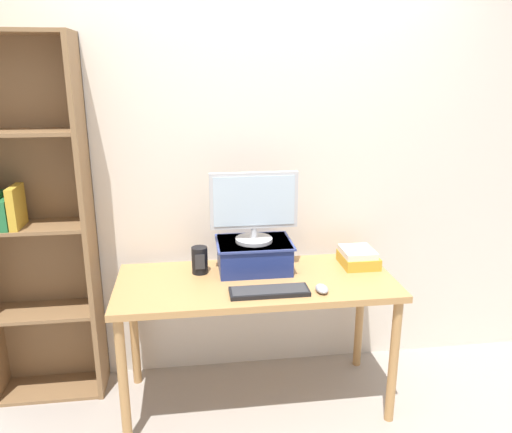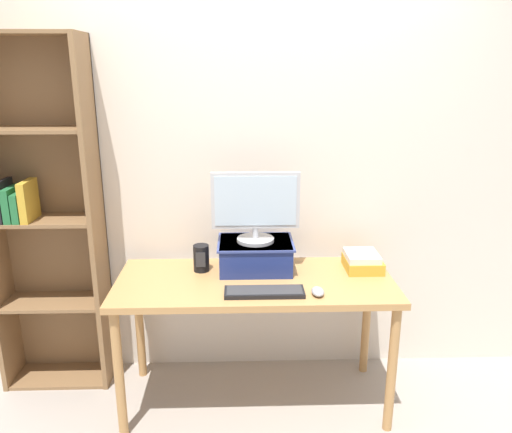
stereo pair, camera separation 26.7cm
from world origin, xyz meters
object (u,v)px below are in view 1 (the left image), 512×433
object	(u,v)px
riser_box	(254,254)
keyboard	(269,291)
desk	(256,293)
computer_monitor	(254,206)
computer_mouse	(322,289)
book_stack	(358,257)
bookshelf_unit	(31,225)
desk_speaker	(200,260)

from	to	relation	value
riser_box	keyboard	xyz separation A→B (m)	(0.03, -0.33, -0.08)
desk	keyboard	xyz separation A→B (m)	(0.04, -0.19, 0.10)
computer_monitor	computer_mouse	world-z (taller)	computer_monitor
desk	computer_mouse	xyz separation A→B (m)	(0.31, -0.20, 0.10)
desk	keyboard	world-z (taller)	keyboard
riser_box	keyboard	world-z (taller)	riser_box
riser_box	computer_monitor	size ratio (longest dim) A/B	0.87
desk	computer_mouse	bearing A→B (deg)	-33.05
computer_mouse	book_stack	bearing A→B (deg)	47.20
bookshelf_unit	desk_speaker	world-z (taller)	bookshelf_unit
keyboard	computer_monitor	bearing A→B (deg)	95.96
book_stack	computer_monitor	bearing A→B (deg)	178.02
keyboard	bookshelf_unit	bearing A→B (deg)	159.47
keyboard	book_stack	distance (m)	0.65
keyboard	book_stack	size ratio (longest dim) A/B	1.81
computer_mouse	book_stack	world-z (taller)	book_stack
book_stack	desk_speaker	distance (m)	0.92
bookshelf_unit	computer_monitor	xyz separation A→B (m)	(1.22, -0.14, 0.10)
desk_speaker	desk	bearing A→B (deg)	-23.87
bookshelf_unit	computer_mouse	world-z (taller)	bookshelf_unit
computer_monitor	book_stack	xyz separation A→B (m)	(0.61, -0.02, -0.33)
desk	computer_monitor	size ratio (longest dim) A/B	3.10
computer_monitor	desk_speaker	size ratio (longest dim) A/B	3.20
bookshelf_unit	riser_box	bearing A→B (deg)	-6.40
riser_box	desk_speaker	distance (m)	0.31
bookshelf_unit	keyboard	world-z (taller)	bookshelf_unit
bookshelf_unit	keyboard	size ratio (longest dim) A/B	5.04
riser_box	book_stack	world-z (taller)	riser_box
desk	desk_speaker	size ratio (longest dim) A/B	9.92
desk	computer_monitor	xyz separation A→B (m)	(0.01, 0.15, 0.46)
computer_monitor	computer_mouse	distance (m)	0.59
book_stack	desk_speaker	bearing A→B (deg)	179.50
desk	bookshelf_unit	xyz separation A→B (m)	(-1.21, 0.28, 0.36)
keyboard	computer_mouse	size ratio (longest dim) A/B	3.91
desk_speaker	book_stack	bearing A→B (deg)	-0.50
computer_mouse	computer_monitor	bearing A→B (deg)	131.16
desk	computer_mouse	distance (m)	0.39
computer_monitor	keyboard	distance (m)	0.49
bookshelf_unit	book_stack	world-z (taller)	bookshelf_unit
computer_mouse	keyboard	bearing A→B (deg)	176.44
computer_mouse	book_stack	size ratio (longest dim) A/B	0.46
computer_monitor	keyboard	world-z (taller)	computer_monitor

